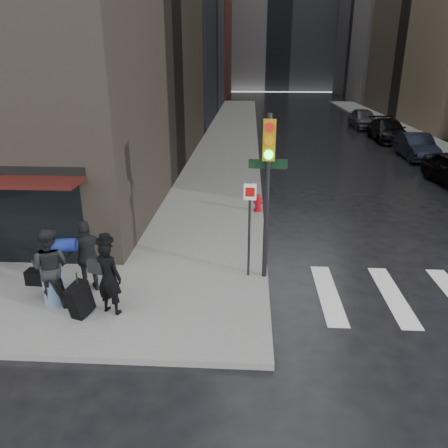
{
  "coord_description": "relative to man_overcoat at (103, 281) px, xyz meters",
  "views": [
    {
      "loc": [
        1.45,
        -8.8,
        5.57
      ],
      "look_at": [
        0.79,
        2.37,
        1.3
      ],
      "focal_mm": 35.0,
      "sensor_mm": 36.0,
      "label": 1
    }
  ],
  "objects": [
    {
      "name": "man_greycoat",
      "position": [
        -0.68,
        1.01,
        0.11
      ],
      "size": [
        1.15,
        0.95,
        1.83
      ],
      "rotation": [
        0.0,
        0.0,
        3.7
      ],
      "color": "black",
      "rests_on": "ground"
    },
    {
      "name": "bldg_left_far",
      "position": [
        -11.26,
        62.42,
        12.04
      ],
      "size": [
        22.0,
        20.0,
        26.0
      ],
      "primitive_type": "cube",
      "color": "#572E1D",
      "rests_on": "ground"
    },
    {
      "name": "man_overcoat",
      "position": [
        0.0,
        0.0,
        0.0
      ],
      "size": [
        1.25,
        0.88,
        1.93
      ],
      "rotation": [
        0.0,
        0.0,
        2.8
      ],
      "color": "black",
      "rests_on": "ground"
    },
    {
      "name": "bldg_right_far",
      "position": [
        27.74,
        58.42,
        11.54
      ],
      "size": [
        22.0,
        20.0,
        25.0
      ],
      "primitive_type": "cube",
      "color": "gray",
      "rests_on": "ground"
    },
    {
      "name": "parked_car_2",
      "position": [
        12.93,
        17.72,
        -0.24
      ],
      "size": [
        1.62,
        4.39,
        1.44
      ],
      "primitive_type": "imported",
      "rotation": [
        0.0,
        0.0,
        -0.02
      ],
      "color": "black",
      "rests_on": "ground"
    },
    {
      "name": "fire_hydrant",
      "position": [
        3.54,
        7.25,
        -0.51
      ],
      "size": [
        0.37,
        0.3,
        0.67
      ],
      "rotation": [
        0.0,
        0.0,
        -0.01
      ],
      "color": "#A20913",
      "rests_on": "ground"
    },
    {
      "name": "ground",
      "position": [
        1.74,
        0.42,
        -0.96
      ],
      "size": [
        140.0,
        140.0,
        0.0
      ],
      "primitive_type": "plane",
      "color": "black",
      "rests_on": "ground"
    },
    {
      "name": "sidewalk_left",
      "position": [
        1.74,
        27.42,
        -0.88
      ],
      "size": [
        4.0,
        50.0,
        0.15
      ],
      "primitive_type": "cube",
      "color": "slate",
      "rests_on": "ground"
    },
    {
      "name": "sidewalk_right",
      "position": [
        15.24,
        27.42,
        -0.88
      ],
      "size": [
        3.0,
        50.0,
        0.15
      ],
      "primitive_type": "cube",
      "color": "slate",
      "rests_on": "ground"
    },
    {
      "name": "man_jeans",
      "position": [
        -1.31,
        0.34,
        0.14
      ],
      "size": [
        1.35,
        0.76,
        1.9
      ],
      "rotation": [
        0.0,
        0.0,
        3.09
      ],
      "color": "black",
      "rests_on": "ground"
    },
    {
      "name": "parked_car_4",
      "position": [
        12.67,
        29.67,
        -0.16
      ],
      "size": [
        1.92,
        4.68,
        1.59
      ],
      "primitive_type": "imported",
      "rotation": [
        0.0,
        0.0,
        0.01
      ],
      "color": "#3D3D42",
      "rests_on": "ground"
    },
    {
      "name": "parked_car_3",
      "position": [
        13.01,
        23.7,
        -0.21
      ],
      "size": [
        2.29,
        5.24,
        1.5
      ],
      "primitive_type": "imported",
      "rotation": [
        0.0,
        0.0,
        -0.04
      ],
      "color": "black",
      "rests_on": "ground"
    },
    {
      "name": "traffic_light",
      "position": [
        3.6,
        1.92,
        1.91
      ],
      "size": [
        1.05,
        0.48,
        4.22
      ],
      "rotation": [
        0.0,
        0.0,
        -0.03
      ],
      "color": "black",
      "rests_on": "ground"
    }
  ]
}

